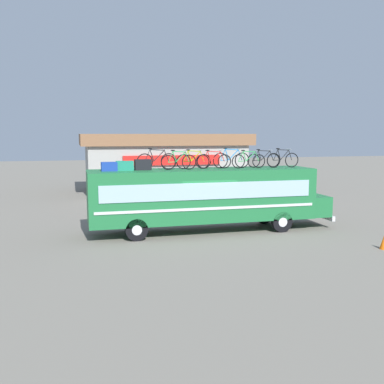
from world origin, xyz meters
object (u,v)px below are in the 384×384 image
Objects in this scene: bus at (207,195)px; rooftop_bicycle_4 at (213,161)px; luggage_bag_1 at (109,167)px; rooftop_bicycle_8 at (283,159)px; luggage_bag_2 at (125,166)px; rooftop_bicycle_2 at (179,161)px; rooftop_bicycle_5 at (231,160)px; luggage_bag_3 at (143,165)px; rooftop_bicycle_3 at (194,161)px; rooftop_bicycle_1 at (157,161)px; rooftop_bicycle_6 at (249,160)px; rooftop_bicycle_7 at (263,160)px; traffic_cone at (384,241)px.

rooftop_bicycle_4 is (0.39, 0.23, 1.59)m from bus.
luggage_bag_1 is 0.41× the size of rooftop_bicycle_8.
rooftop_bicycle_2 reaches higher than luggage_bag_2.
rooftop_bicycle_5 reaches higher than rooftop_bicycle_8.
bus is 15.79× the size of luggage_bag_3.
rooftop_bicycle_3 is (3.20, 0.19, 0.17)m from luggage_bag_2.
bus is at bearing -6.93° from rooftop_bicycle_1.
luggage_bag_2 is 0.45× the size of rooftop_bicycle_6.
rooftop_bicycle_4 is (2.67, -0.05, -0.04)m from rooftop_bicycle_1.
rooftop_bicycle_8 is (4.33, -0.33, 0.01)m from rooftop_bicycle_3.
rooftop_bicycle_8 is (6.71, -0.23, 0.15)m from luggage_bag_3.
rooftop_bicycle_4 is at bearing 0.27° from luggage_bag_3.
rooftop_bicycle_2 reaches higher than rooftop_bicycle_7.
rooftop_bicycle_3 is (1.74, 0.03, -0.03)m from rooftop_bicycle_1.
rooftop_bicycle_5 reaches higher than rooftop_bicycle_6.
luggage_bag_3 is at bearing 149.52° from traffic_cone.
luggage_bag_3 is 0.44× the size of rooftop_bicycle_2.
rooftop_bicycle_8 reaches higher than luggage_bag_2.
luggage_bag_2 is (-3.73, 0.12, 1.43)m from bus.
rooftop_bicycle_1 is 2.67m from rooftop_bicycle_4.
rooftop_bicycle_7 is at bearing 0.90° from luggage_bag_3.
bus is 6.65× the size of rooftop_bicycle_4.
bus is 6.33× the size of rooftop_bicycle_5.
luggage_bag_1 is at bearing 177.79° from rooftop_bicycle_2.
rooftop_bicycle_2 reaches higher than luggage_bag_1.
luggage_bag_3 is at bearing 6.37° from luggage_bag_2.
luggage_bag_2 is (0.68, 0.04, 0.02)m from luggage_bag_1.
rooftop_bicycle_4 is at bearing -178.27° from rooftop_bicycle_7.
luggage_bag_2 is at bearing 178.96° from rooftop_bicycle_8.
traffic_cone is (6.38, -5.25, -2.97)m from rooftop_bicycle_3.
luggage_bag_1 is at bearing -178.27° from rooftop_bicycle_4.
rooftop_bicycle_2 is at bearing -8.91° from luggage_bag_3.
luggage_bag_3 is (0.81, 0.09, 0.03)m from luggage_bag_2.
rooftop_bicycle_3 is (0.80, 0.35, 0.00)m from rooftop_bicycle_2.
rooftop_bicycle_1 is at bearing 176.81° from rooftop_bicycle_6.
rooftop_bicycle_4 is at bearing -1.09° from rooftop_bicycle_1.
rooftop_bicycle_6 is at bearing 0.97° from bus.
rooftop_bicycle_8 is (7.53, -0.14, 0.18)m from luggage_bag_2.
rooftop_bicycle_6 is at bearing -163.03° from rooftop_bicycle_7.
traffic_cone is at bearing -26.10° from luggage_bag_1.
rooftop_bicycle_3 is 0.96× the size of rooftop_bicycle_4.
luggage_bag_3 is 0.43× the size of rooftop_bicycle_6.
rooftop_bicycle_3 is at bearing 23.47° from rooftop_bicycle_2.
rooftop_bicycle_5 is 1.08× the size of rooftop_bicycle_6.
rooftop_bicycle_6 is at bearing -6.01° from rooftop_bicycle_3.
rooftop_bicycle_1 is (1.46, 0.16, 0.19)m from luggage_bag_2.
rooftop_bicycle_8 reaches higher than luggage_bag_1.
rooftop_bicycle_1 reaches higher than rooftop_bicycle_2.
rooftop_bicycle_5 is at bearing 3.78° from rooftop_bicycle_4.
rooftop_bicycle_2 reaches higher than rooftop_bicycle_4.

